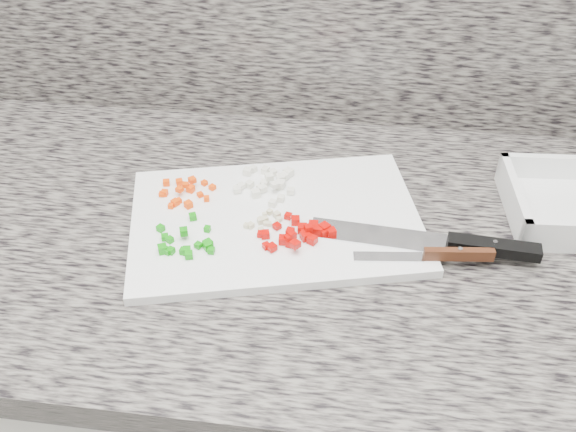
# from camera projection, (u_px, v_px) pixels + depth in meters

# --- Properties ---
(cabinet) EXTENTS (3.92, 0.62, 0.86)m
(cabinet) POSITION_uv_depth(u_px,v_px,m) (290.00, 419.00, 1.19)
(cabinet) COLOR white
(cabinet) RESTS_ON ground
(countertop) EXTENTS (3.96, 0.64, 0.04)m
(countertop) POSITION_uv_depth(u_px,v_px,m) (291.00, 237.00, 0.91)
(countertop) COLOR slate
(countertop) RESTS_ON cabinet
(cutting_board) EXTENTS (0.45, 0.36, 0.01)m
(cutting_board) POSITION_uv_depth(u_px,v_px,m) (276.00, 221.00, 0.90)
(cutting_board) COLOR white
(cutting_board) RESTS_ON countertop
(carrot_pile) EXTENTS (0.08, 0.07, 0.02)m
(carrot_pile) POSITION_uv_depth(u_px,v_px,m) (184.00, 192.00, 0.93)
(carrot_pile) COLOR #FF4605
(carrot_pile) RESTS_ON cutting_board
(onion_pile) EXTENTS (0.09, 0.09, 0.02)m
(onion_pile) POSITION_uv_depth(u_px,v_px,m) (269.00, 182.00, 0.95)
(onion_pile) COLOR silver
(onion_pile) RESTS_ON cutting_board
(green_pepper_pile) EXTENTS (0.09, 0.09, 0.02)m
(green_pepper_pile) POSITION_uv_depth(u_px,v_px,m) (185.00, 242.00, 0.84)
(green_pepper_pile) COLOR #118D0C
(green_pepper_pile) RESTS_ON cutting_board
(red_pepper_pile) EXTENTS (0.11, 0.08, 0.02)m
(red_pepper_pile) POSITION_uv_depth(u_px,v_px,m) (301.00, 232.00, 0.86)
(red_pepper_pile) COLOR #BA0602
(red_pepper_pile) RESTS_ON cutting_board
(garlic_pile) EXTENTS (0.05, 0.05, 0.01)m
(garlic_pile) POSITION_uv_depth(u_px,v_px,m) (264.00, 220.00, 0.88)
(garlic_pile) COLOR beige
(garlic_pile) RESTS_ON cutting_board
(chef_knife) EXTENTS (0.30, 0.05, 0.02)m
(chef_knife) POSITION_uv_depth(u_px,v_px,m) (453.00, 243.00, 0.84)
(chef_knife) COLOR silver
(chef_knife) RESTS_ON cutting_board
(paring_knife) EXTENTS (0.18, 0.03, 0.02)m
(paring_knife) POSITION_uv_depth(u_px,v_px,m) (441.00, 255.00, 0.82)
(paring_knife) COLOR silver
(paring_knife) RESTS_ON cutting_board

